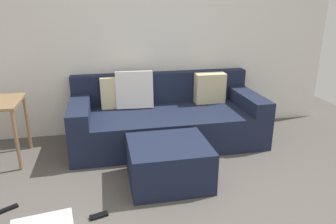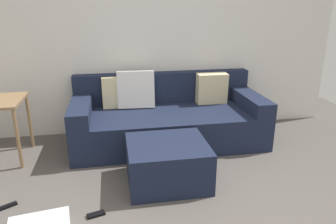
{
  "view_description": "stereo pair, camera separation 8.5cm",
  "coord_description": "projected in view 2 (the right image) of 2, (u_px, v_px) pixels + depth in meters",
  "views": [
    {
      "loc": [
        -0.61,
        -1.79,
        1.65
      ],
      "look_at": [
        0.04,
        1.33,
        0.55
      ],
      "focal_mm": 34.12,
      "sensor_mm": 36.0,
      "label": 1
    },
    {
      "loc": [
        -0.52,
        -1.8,
        1.65
      ],
      "look_at": [
        0.04,
        1.33,
        0.55
      ],
      "focal_mm": 34.12,
      "sensor_mm": 36.0,
      "label": 2
    }
  ],
  "objects": [
    {
      "name": "remote_under_side_table",
      "position": [
        7.0,
        206.0,
        2.7
      ],
      "size": [
        0.16,
        0.12,
        0.02
      ],
      "primitive_type": "cube",
      "rotation": [
        0.0,
        0.0,
        0.55
      ],
      "color": "black",
      "rests_on": "ground_plane"
    },
    {
      "name": "wall_back",
      "position": [
        151.0,
        35.0,
        4.05
      ],
      "size": [
        4.95,
        0.1,
        2.52
      ],
      "primitive_type": "cube",
      "color": "silver",
      "rests_on": "ground_plane"
    },
    {
      "name": "remote_by_storage_bin",
      "position": [
        96.0,
        215.0,
        2.59
      ],
      "size": [
        0.16,
        0.09,
        0.02
      ],
      "primitive_type": "cube",
      "rotation": [
        0.0,
        0.0,
        0.29
      ],
      "color": "black",
      "rests_on": "ground_plane"
    },
    {
      "name": "ottoman",
      "position": [
        167.0,
        163.0,
        3.04
      ],
      "size": [
        0.75,
        0.68,
        0.4
      ],
      "primitive_type": "cube",
      "color": "#192138",
      "rests_on": "ground_plane"
    },
    {
      "name": "side_table",
      "position": [
        0.0,
        110.0,
        3.39
      ],
      "size": [
        0.47,
        0.59,
        0.68
      ],
      "color": "olive",
      "rests_on": "ground_plane"
    },
    {
      "name": "couch_sectional",
      "position": [
        167.0,
        118.0,
        3.94
      ],
      "size": [
        2.27,
        1.0,
        0.86
      ],
      "color": "#192138",
      "rests_on": "ground_plane"
    }
  ]
}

